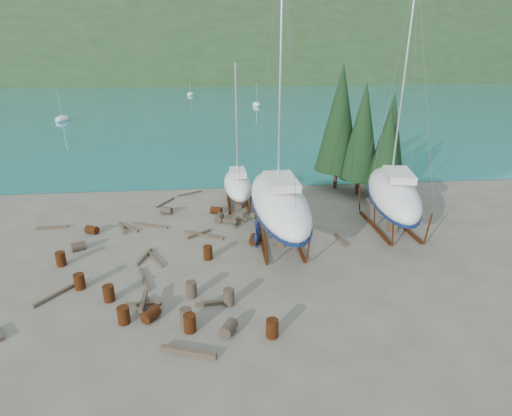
{
  "coord_description": "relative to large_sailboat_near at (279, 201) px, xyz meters",
  "views": [
    {
      "loc": [
        -0.23,
        -21.83,
        12.09
      ],
      "look_at": [
        2.24,
        3.0,
        2.47
      ],
      "focal_mm": 28.0,
      "sensor_mm": 36.0,
      "label": 1
    }
  ],
  "objects": [
    {
      "name": "timber_pile_fore",
      "position": [
        -7.97,
        -7.1,
        -2.66
      ],
      "size": [
        1.8,
        1.8,
        0.6
      ],
      "color": "brown",
      "rests_on": "ground"
    },
    {
      "name": "drum_4",
      "position": [
        -4.23,
        5.62,
        -2.67
      ],
      "size": [
        1.02,
        0.84,
        0.58
      ],
      "primitive_type": "cylinder",
      "rotation": [
        1.57,
        0.0,
        1.24
      ],
      "color": "#52280E",
      "rests_on": "ground"
    },
    {
      "name": "cypress_back_left",
      "position": [
        7.23,
        11.18,
        3.7
      ],
      "size": [
        4.14,
        4.14,
        11.5
      ],
      "color": "black",
      "rests_on": "ground"
    },
    {
      "name": "drum_2",
      "position": [
        -13.17,
        2.63,
        -2.67
      ],
      "size": [
        1.04,
        0.9,
        0.58
      ],
      "primitive_type": "cylinder",
      "rotation": [
        1.57,
        0.0,
        1.13
      ],
      "color": "#52280E",
      "rests_on": "ground"
    },
    {
      "name": "moored_boat_left",
      "position": [
        -33.77,
        57.18,
        -2.57
      ],
      "size": [
        2.0,
        5.0,
        6.05
      ],
      "color": "white",
      "rests_on": "ground"
    },
    {
      "name": "drum_17",
      "position": [
        -5.74,
        -8.58,
        -2.52
      ],
      "size": [
        0.58,
        0.58,
        0.88
      ],
      "primitive_type": "cylinder",
      "color": "#2D2823",
      "rests_on": "ground"
    },
    {
      "name": "timber_16",
      "position": [
        -5.53,
        -10.62,
        -2.84
      ],
      "size": [
        2.47,
        1.03,
        0.23
      ],
      "primitive_type": "cube",
      "rotation": [
        0.0,
        0.0,
        1.24
      ],
      "color": "brown",
      "rests_on": "ground"
    },
    {
      "name": "drum_15",
      "position": [
        -13.31,
        0.01,
        -2.67
      ],
      "size": [
        1.05,
        0.91,
        0.58
      ],
      "primitive_type": "cylinder",
      "rotation": [
        1.57,
        0.0,
        2.03
      ],
      "color": "#2D2823",
      "rests_on": "ground"
    },
    {
      "name": "ground",
      "position": [
        -3.77,
        -2.82,
        -2.96
      ],
      "size": [
        600.0,
        600.0,
        0.0
      ],
      "primitive_type": "plane",
      "color": "#5B5048",
      "rests_on": "ground"
    },
    {
      "name": "timber_pile_aft",
      "position": [
        -2.88,
        3.43,
        -2.66
      ],
      "size": [
        1.8,
        1.8,
        0.6
      ],
      "color": "brown",
      "rests_on": "ground"
    },
    {
      "name": "drum_3",
      "position": [
        -5.54,
        -9.07,
        -2.52
      ],
      "size": [
        0.58,
        0.58,
        0.88
      ],
      "primitive_type": "cylinder",
      "color": "#52280E",
      "rests_on": "ground"
    },
    {
      "name": "drum_8",
      "position": [
        -13.72,
        -1.99,
        -2.52
      ],
      "size": [
        0.58,
        0.58,
        0.88
      ],
      "primitive_type": "cylinder",
      "color": "#52280E",
      "rests_on": "ground"
    },
    {
      "name": "timber_1",
      "position": [
        4.3,
        -0.4,
        -2.86
      ],
      "size": [
        0.39,
        1.88,
        0.19
      ],
      "primitive_type": "cube",
      "rotation": [
        0.0,
        0.0,
        0.11
      ],
      "color": "brown",
      "rests_on": "ground"
    },
    {
      "name": "cypress_far_right",
      "position": [
        11.73,
        10.18,
        2.25
      ],
      "size": [
        3.24,
        3.24,
        9.0
      ],
      "color": "black",
      "rests_on": "ground"
    },
    {
      "name": "far_house_left",
      "position": [
        -63.77,
        187.18,
        -0.03
      ],
      "size": [
        6.6,
        5.6,
        5.6
      ],
      "color": "beige",
      "rests_on": "ground"
    },
    {
      "name": "drum_9",
      "position": [
        -8.23,
        5.97,
        -2.67
      ],
      "size": [
        1.02,
        0.84,
        0.58
      ],
      "primitive_type": "cylinder",
      "rotation": [
        1.57,
        0.0,
        1.23
      ],
      "color": "#2D2823",
      "rests_on": "ground"
    },
    {
      "name": "drum_14",
      "position": [
        -4.79,
        -2.05,
        -2.52
      ],
      "size": [
        0.58,
        0.58,
        0.88
      ],
      "primitive_type": "cylinder",
      "color": "#52280E",
      "rests_on": "ground"
    },
    {
      "name": "timber_10",
      "position": [
        -5.16,
        1.34,
        -2.88
      ],
      "size": [
        2.84,
        1.58,
        0.16
      ],
      "primitive_type": "cube",
      "rotation": [
        0.0,
        0.0,
        1.09
      ],
      "color": "brown",
      "rests_on": "ground"
    },
    {
      "name": "large_sailboat_far",
      "position": [
        8.56,
        1.5,
        -0.18
      ],
      "size": [
        5.46,
        11.2,
        17.04
      ],
      "rotation": [
        0.0,
        0.0,
        -0.23
      ],
      "color": "white",
      "rests_on": "ground"
    },
    {
      "name": "drum_1",
      "position": [
        -3.75,
        -9.41,
        -2.67
      ],
      "size": [
        0.91,
        1.04,
        0.58
      ],
      "primitive_type": "cylinder",
      "rotation": [
        1.57,
        0.0,
        2.69
      ],
      "color": "#2D2823",
      "rests_on": "ground"
    },
    {
      "name": "cypress_mid_right",
      "position": [
        10.23,
        7.18,
        1.96
      ],
      "size": [
        3.06,
        3.06,
        8.5
      ],
      "color": "black",
      "rests_on": "ground"
    },
    {
      "name": "timber_0",
      "position": [
        -8.62,
        8.46,
        -2.89
      ],
      "size": [
        1.37,
        2.31,
        0.14
      ],
      "primitive_type": "cube",
      "rotation": [
        0.0,
        0.0,
        2.63
      ],
      "color": "brown",
      "rests_on": "ground"
    },
    {
      "name": "drum_13",
      "position": [
        -9.89,
        -6.14,
        -2.52
      ],
      "size": [
        0.58,
        0.58,
        0.88
      ],
      "primitive_type": "cylinder",
      "color": "#52280E",
      "rests_on": "ground"
    },
    {
      "name": "drum_7",
      "position": [
        -1.78,
        -9.82,
        -2.52
      ],
      "size": [
        0.58,
        0.58,
        0.88
      ],
      "primitive_type": "cylinder",
      "color": "#52280E",
      "rests_on": "ground"
    },
    {
      "name": "timber_9",
      "position": [
        -6.68,
        10.68,
        -2.88
      ],
      "size": [
        2.15,
        1.37,
        0.15
      ],
      "primitive_type": "cube",
      "rotation": [
        0.0,
        0.0,
        2.11
      ],
      "color": "brown",
      "rests_on": "ground"
    },
    {
      "name": "timber_11",
      "position": [
        -8.06,
        -1.95,
        -2.88
      ],
      "size": [
        1.23,
        1.99,
        0.15
      ],
      "primitive_type": "cube",
      "rotation": [
        0.0,
        0.0,
        0.52
      ],
      "color": "brown",
      "rests_on": "ground"
    },
    {
      "name": "large_sailboat_near",
      "position": [
        0.0,
        0.0,
        0.0
      ],
      "size": [
        3.76,
        11.76,
        18.37
      ],
      "rotation": [
        0.0,
        0.0,
        0.03
      ],
      "color": "white",
      "rests_on": "ground"
    },
    {
      "name": "drum_5",
      "position": [
        -3.65,
        -7.12,
        -2.52
      ],
      "size": [
        0.58,
        0.58,
        0.88
      ],
      "primitive_type": "cylinder",
      "color": "#2D2823",
      "rests_on": "ground"
    },
    {
      "name": "timber_6",
      "position": [
        -1.42,
        10.09,
        -2.86
      ],
      "size": [
        1.44,
        1.06,
        0.19
      ],
      "primitive_type": "cube",
      "rotation": [
        0.0,
        0.0,
        2.17
      ],
      "color": "brown",
      "rests_on": "ground"
    },
    {
      "name": "worker",
      "position": [
        -1.52,
        -0.59,
        -2.02
      ],
      "size": [
        0.7,
        0.81,
        1.88
      ],
      "primitive_type": "imported",
      "rotation": [
        0.0,
        0.0,
        1.12
      ],
      "color": "#121F50",
      "rests_on": "ground"
    },
    {
      "name": "drum_11",
      "position": [
        -4.01,
        4.0,
        -2.67
      ],
      "size": [
        0.79,
        1.0,
        0.58
      ],
      "primitive_type": "cylinder",
      "rotation": [
        1.57,
        0.0,
        2.87
      ],
      "color": "#2D2823",
      "rests_on": "ground"
    },
    {
      "name": "drum_10",
      "position": [
        -8.73,
        -8.15,
        -2.52
      ],
      "size": [
        0.58,
        0.58,
        0.88
      ],
      "primitive_type": "cylinder",
      "color": "#52280E",
      "rests_on": "ground"
    },
    {
      "name": "far_hill",
      "position": [
        -3.77,
        317.18,
        -2.96
      ],
      "size": [
        800.0,
        360.0,
        110.0
      ],
      "primitive_type": "ellipsoid",
      "color": "#20371B",
      "rests_on": "ground"
    },
    {
      "name": "far_house_center",
      "position": [
        -23.77,
        187.18,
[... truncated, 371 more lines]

